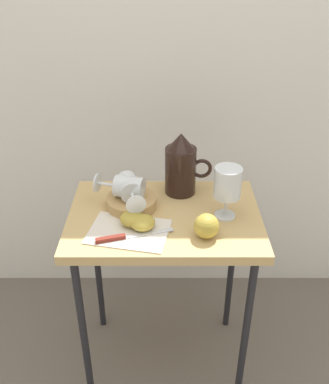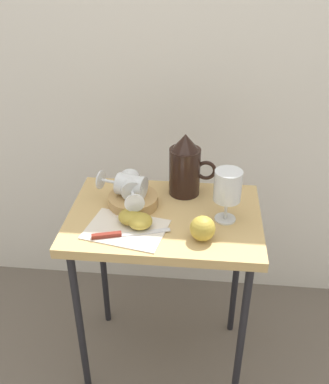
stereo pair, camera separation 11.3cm
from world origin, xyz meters
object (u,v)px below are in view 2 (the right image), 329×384
apple_half_left (130,217)px  apple_whole (203,228)px  table (164,233)px  knife (119,234)px  wine_glass_tipped_far (130,185)px  wine_glass_tipped_near (131,186)px  pitcher (185,170)px  apple_half_right (140,221)px  wine_glass_upright (228,188)px  basket_tray (133,201)px

apple_half_left → apple_whole: apple_whole is taller
table → knife: 0.19m
table → apple_whole: apple_whole is taller
wine_glass_tipped_far → wine_glass_tipped_near: bearing=-16.6°
knife → pitcher: bearing=57.1°
table → wine_glass_tipped_near: 0.18m
apple_half_left → apple_half_right: same height
table → apple_half_left: bearing=-148.5°
wine_glass_upright → wine_glass_tipped_far: 0.31m
basket_tray → wine_glass_upright: size_ratio=0.95×
basket_tray → apple_half_left: 0.10m
wine_glass_upright → wine_glass_tipped_near: wine_glass_upright is taller
pitcher → apple_whole: 0.26m
wine_glass_tipped_far → table: bearing=-21.9°
wine_glass_tipped_near → apple_half_right: size_ratio=2.27×
knife → apple_half_left: bearing=72.8°
table → wine_glass_upright: 0.26m
wine_glass_upright → knife: wine_glass_upright is taller
wine_glass_upright → wine_glass_tipped_near: (-0.29, 0.05, -0.04)m
basket_tray → wine_glass_upright: wine_glass_upright is taller
knife → basket_tray: bearing=85.6°
table → pitcher: 0.21m
table → wine_glass_tipped_near: wine_glass_tipped_near is taller
wine_glass_tipped_near → apple_half_right: 0.14m
apple_half_left → apple_whole: (0.21, -0.05, 0.01)m
basket_tray → pitcher: 0.20m
basket_tray → pitcher: pitcher is taller
pitcher → knife: size_ratio=0.95×
wine_glass_upright → knife: size_ratio=0.75×
wine_glass_tipped_near → knife: size_ratio=0.74×
wine_glass_tipped_near → wine_glass_tipped_far: (-0.01, 0.00, 0.00)m
apple_half_left → apple_whole: bearing=-14.4°
basket_tray → pitcher: size_ratio=0.74×
wine_glass_upright → wine_glass_tipped_far: size_ratio=1.01×
knife → wine_glass_tipped_near: bearing=87.4°
apple_half_right → apple_whole: 0.19m
apple_half_left → apple_half_right: bearing=-32.0°
pitcher → apple_half_right: bearing=-118.6°
apple_half_right → wine_glass_upright: bearing=15.5°
pitcher → knife: (-0.17, -0.26, -0.08)m
wine_glass_tipped_far → apple_half_right: wine_glass_tipped_far is taller
apple_half_right → wine_glass_tipped_far: bearing=112.0°
table → apple_half_left: (-0.10, -0.06, 0.09)m
apple_half_right → apple_whole: apple_whole is taller
basket_tray → knife: size_ratio=0.71×
basket_tray → apple_half_right: apple_half_right is taller
pitcher → wine_glass_upright: (0.13, -0.15, 0.02)m
table → pitcher: bearing=68.6°
wine_glass_tipped_near → basket_tray: bearing=-31.6°
pitcher → wine_glass_tipped_far: 0.19m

